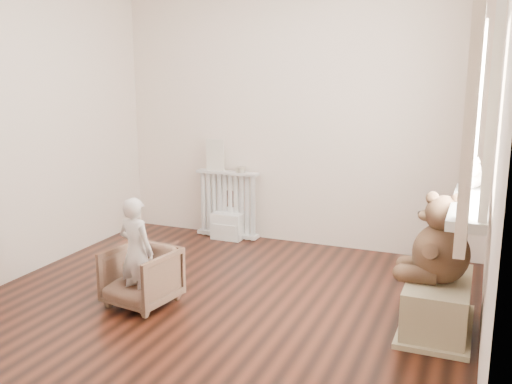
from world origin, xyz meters
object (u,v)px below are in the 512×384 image
at_px(toy_vanity, 229,212).
at_px(armchair, 141,277).
at_px(teddy_bear, 442,234).
at_px(plush_cat, 472,175).
at_px(radiator, 228,200).
at_px(child, 136,252).
at_px(toy_bench, 438,301).

distance_m(toy_vanity, armchair, 1.75).
xyz_separation_m(teddy_bear, plush_cat, (0.14, 0.42, 0.33)).
bearing_deg(radiator, toy_vanity, -54.15).
relative_size(child, plush_cat, 3.08).
relative_size(radiator, armchair, 1.46).
bearing_deg(child, teddy_bear, -159.61).
height_order(radiator, armchair, radiator).
distance_m(teddy_bear, plush_cat, 0.55).
xyz_separation_m(toy_vanity, plush_cat, (2.30, -0.95, 0.72)).
xyz_separation_m(radiator, child, (0.13, -1.83, 0.03)).
bearing_deg(armchair, toy_bench, 19.87).
bearing_deg(toy_bench, radiator, 147.99).
distance_m(radiator, teddy_bear, 2.61).
relative_size(toy_bench, plush_cat, 2.88).
distance_m(toy_vanity, teddy_bear, 2.59).
height_order(toy_vanity, teddy_bear, teddy_bear).
distance_m(radiator, plush_cat, 2.60).
relative_size(child, teddy_bear, 1.38).
bearing_deg(radiator, armchair, -85.93).
xyz_separation_m(child, teddy_bear, (2.06, 0.43, 0.25)).
relative_size(child, toy_bench, 1.07).
distance_m(toy_vanity, toy_bench, 2.54).
distance_m(radiator, child, 1.83).
bearing_deg(toy_vanity, child, -86.66).
xyz_separation_m(child, plush_cat, (2.20, 0.85, 0.58)).
bearing_deg(child, toy_vanity, -78.04).
bearing_deg(armchair, child, -81.38).
xyz_separation_m(armchair, teddy_bear, (2.06, 0.38, 0.46)).
xyz_separation_m(armchair, toy_bench, (2.06, 0.41, -0.01)).
relative_size(toy_vanity, child, 0.61).
bearing_deg(armchair, toy_vanity, 102.05).
relative_size(radiator, toy_vanity, 1.39).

